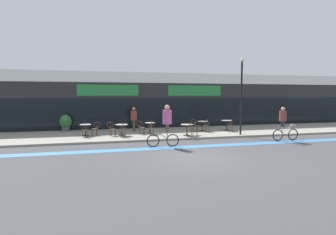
# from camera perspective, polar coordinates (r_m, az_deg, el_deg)

# --- Properties ---
(ground_plane) EXTENTS (120.00, 120.00, 0.00)m
(ground_plane) POSITION_cam_1_polar(r_m,az_deg,el_deg) (11.67, 6.21, -8.70)
(ground_plane) COLOR #424244
(sidewalk_slab) EXTENTS (40.00, 5.50, 0.12)m
(sidewalk_slab) POSITION_cam_1_polar(r_m,az_deg,el_deg) (18.52, -1.56, -3.45)
(sidewalk_slab) COLOR gray
(sidewalk_slab) RESTS_ON ground
(storefront_facade) EXTENTS (40.00, 4.06, 4.54)m
(storefront_facade) POSITION_cam_1_polar(r_m,az_deg,el_deg) (22.95, -4.10, 3.68)
(storefront_facade) COLOR silver
(storefront_facade) RESTS_ON ground
(bike_lane_stripe) EXTENTS (36.00, 0.70, 0.01)m
(bike_lane_stripe) POSITION_cam_1_polar(r_m,az_deg,el_deg) (13.89, 2.78, -6.47)
(bike_lane_stripe) COLOR #3D7AB7
(bike_lane_stripe) RESTS_ON ground
(bistro_table_0) EXTENTS (0.73, 0.73, 0.74)m
(bistro_table_0) POSITION_cam_1_polar(r_m,az_deg,el_deg) (17.73, -17.51, -2.11)
(bistro_table_0) COLOR black
(bistro_table_0) RESTS_ON sidewalk_slab
(bistro_table_1) EXTENTS (0.80, 0.80, 0.73)m
(bistro_table_1) POSITION_cam_1_polar(r_m,az_deg,el_deg) (17.24, -10.05, -2.15)
(bistro_table_1) COLOR black
(bistro_table_1) RESTS_ON sidewalk_slab
(bistro_table_2) EXTENTS (0.65, 0.65, 0.76)m
(bistro_table_2) POSITION_cam_1_polar(r_m,az_deg,el_deg) (17.83, -3.96, -1.84)
(bistro_table_2) COLOR black
(bistro_table_2) RESTS_ON sidewalk_slab
(bistro_table_3) EXTENTS (0.80, 0.80, 0.73)m
(bistro_table_3) POSITION_cam_1_polar(r_m,az_deg,el_deg) (17.10, 4.10, -2.16)
(bistro_table_3) COLOR black
(bistro_table_3) RESTS_ON sidewalk_slab
(bistro_table_4) EXTENTS (0.76, 0.76, 0.73)m
(bistro_table_4) POSITION_cam_1_polar(r_m,az_deg,el_deg) (19.40, 7.58, -1.37)
(bistro_table_4) COLOR black
(bistro_table_4) RESTS_ON sidewalk_slab
(bistro_table_5) EXTENTS (0.78, 0.78, 0.77)m
(bistro_table_5) POSITION_cam_1_polar(r_m,az_deg,el_deg) (19.92, 12.65, -1.20)
(bistro_table_5) COLOR black
(bistro_table_5) RESTS_ON sidewalk_slab
(cafe_chair_0_near) EXTENTS (0.42, 0.58, 0.90)m
(cafe_chair_0_near) POSITION_cam_1_polar(r_m,az_deg,el_deg) (17.11, -17.62, -2.41)
(cafe_chair_0_near) COLOR #4C3823
(cafe_chair_0_near) RESTS_ON sidewalk_slab
(cafe_chair_0_side) EXTENTS (0.60, 0.45, 0.90)m
(cafe_chair_0_side) POSITION_cam_1_polar(r_m,az_deg,el_deg) (17.69, -15.49, -2.12)
(cafe_chair_0_side) COLOR #4C3823
(cafe_chair_0_side) RESTS_ON sidewalk_slab
(cafe_chair_1_near) EXTENTS (0.45, 0.60, 0.90)m
(cafe_chair_1_near) POSITION_cam_1_polar(r_m,az_deg,el_deg) (16.62, -9.86, -2.46)
(cafe_chair_1_near) COLOR #4C3823
(cafe_chair_1_near) RESTS_ON sidewalk_slab
(cafe_chair_1_side) EXTENTS (0.60, 0.45, 0.90)m
(cafe_chair_1_side) POSITION_cam_1_polar(r_m,az_deg,el_deg) (17.22, -12.13, -2.24)
(cafe_chair_1_side) COLOR #4C3823
(cafe_chair_1_side) RESTS_ON sidewalk_slab
(cafe_chair_2_near) EXTENTS (0.44, 0.59, 0.90)m
(cafe_chair_2_near) POSITION_cam_1_polar(r_m,az_deg,el_deg) (17.22, -3.62, -2.14)
(cafe_chair_2_near) COLOR #4C3823
(cafe_chair_2_near) RESTS_ON sidewalk_slab
(cafe_chair_2_side) EXTENTS (0.58, 0.41, 0.90)m
(cafe_chair_2_side) POSITION_cam_1_polar(r_m,az_deg,el_deg) (17.73, -5.95, -1.96)
(cafe_chair_2_side) COLOR #4C3823
(cafe_chair_2_side) RESTS_ON sidewalk_slab
(cafe_chair_3_near) EXTENTS (0.45, 0.60, 0.90)m
(cafe_chair_3_near) POSITION_cam_1_polar(r_m,az_deg,el_deg) (16.51, 4.74, -2.45)
(cafe_chair_3_near) COLOR #4C3823
(cafe_chair_3_near) RESTS_ON sidewalk_slab
(cafe_chair_3_side) EXTENTS (0.59, 0.42, 0.90)m
(cafe_chair_3_side) POSITION_cam_1_polar(r_m,az_deg,el_deg) (17.30, 6.08, -2.13)
(cafe_chair_3_side) COLOR #4C3823
(cafe_chair_3_side) RESTS_ON sidewalk_slab
(cafe_chair_4_near) EXTENTS (0.44, 0.60, 0.90)m
(cafe_chair_4_near) POSITION_cam_1_polar(r_m,az_deg,el_deg) (18.83, 8.30, -1.59)
(cafe_chair_4_near) COLOR #4C3823
(cafe_chair_4_near) RESTS_ON sidewalk_slab
(cafe_chair_4_side) EXTENTS (0.58, 0.42, 0.90)m
(cafe_chair_4_side) POSITION_cam_1_polar(r_m,az_deg,el_deg) (19.18, 5.84, -1.45)
(cafe_chair_4_side) COLOR #4C3823
(cafe_chair_4_side) RESTS_ON sidewalk_slab
(cafe_chair_5_near) EXTENTS (0.45, 0.60, 0.90)m
(cafe_chair_5_near) POSITION_cam_1_polar(r_m,az_deg,el_deg) (19.37, 13.44, -1.49)
(cafe_chair_5_near) COLOR #4C3823
(cafe_chair_5_near) RESTS_ON sidewalk_slab
(planter_pot) EXTENTS (0.84, 0.84, 1.21)m
(planter_pot) POSITION_cam_1_polar(r_m,az_deg,el_deg) (20.36, -21.38, -1.03)
(planter_pot) COLOR #4C4C51
(planter_pot) RESTS_ON sidewalk_slab
(lamp_post) EXTENTS (0.26, 0.26, 5.03)m
(lamp_post) POSITION_cam_1_polar(r_m,az_deg,el_deg) (18.03, 15.69, 5.63)
(lamp_post) COLOR black
(lamp_post) RESTS_ON sidewalk_slab
(cyclist_0) EXTENTS (1.78, 0.48, 2.03)m
(cyclist_0) POSITION_cam_1_polar(r_m,az_deg,el_deg) (17.20, 23.86, -0.90)
(cyclist_0) COLOR black
(cyclist_0) RESTS_ON ground
(cyclist_1) EXTENTS (1.72, 0.56, 2.23)m
(cyclist_1) POSITION_cam_1_polar(r_m,az_deg,el_deg) (13.83, -0.36, -0.94)
(cyclist_1) COLOR black
(cyclist_1) RESTS_ON ground
(pedestrian_near_end) EXTENTS (0.55, 0.55, 1.75)m
(pedestrian_near_end) POSITION_cam_1_polar(r_m,az_deg,el_deg) (19.22, -7.45, 0.12)
(pedestrian_near_end) COLOR #4C3D2D
(pedestrian_near_end) RESTS_ON sidewalk_slab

